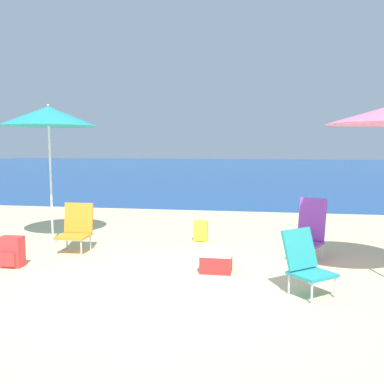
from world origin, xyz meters
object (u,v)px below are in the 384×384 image
beach_umbrella_teal (48,116)px  beach_chair_purple (310,229)px  backpack_yellow (201,231)px  backpack_red (12,252)px  beach_chair_teal (306,261)px  cooler_box (216,261)px  beach_chair_orange (76,227)px

beach_umbrella_teal → beach_chair_purple: (4.45, -0.58, -1.76)m
backpack_yellow → backpack_red: (-2.40, -2.05, 0.03)m
beach_chair_teal → backpack_yellow: 2.95m
beach_chair_teal → beach_chair_purple: bearing=41.8°
backpack_yellow → backpack_red: size_ratio=0.85×
beach_chair_purple → cooler_box: size_ratio=2.13×
beach_chair_teal → cooler_box: (-1.11, 0.67, -0.24)m
cooler_box → beach_chair_teal: bearing=-31.2°
beach_chair_orange → beach_chair_teal: 3.75m
beach_chair_orange → beach_chair_teal: size_ratio=1.05×
beach_chair_teal → beach_chair_orange: bearing=116.7°
backpack_red → cooler_box: bearing=4.7°
beach_chair_teal → cooler_box: size_ratio=1.72×
beach_chair_teal → backpack_yellow: (-1.58, 2.48, -0.20)m
beach_umbrella_teal → cooler_box: 4.03m
beach_chair_orange → beach_chair_purple: (3.67, 0.12, 0.06)m
beach_umbrella_teal → backpack_yellow: 3.37m
beach_umbrella_teal → backpack_yellow: bearing=7.4°
beach_chair_purple → beach_chair_teal: beach_chair_purple is taller
beach_chair_purple → backpack_yellow: (-1.79, 0.92, -0.27)m
beach_umbrella_teal → beach_chair_teal: (4.25, -2.14, -1.83)m
beach_umbrella_teal → backpack_red: bearing=-81.0°
backpack_red → beach_chair_orange: bearing=62.9°
beach_chair_teal → backpack_yellow: beach_chair_teal is taller
beach_chair_purple → backpack_yellow: size_ratio=2.50×
beach_chair_orange → backpack_red: (-0.51, -1.00, -0.18)m
beach_chair_purple → backpack_red: (-4.18, -1.12, -0.24)m
beach_chair_teal → backpack_red: beach_chair_teal is taller
backpack_yellow → beach_chair_purple: bearing=-27.3°
beach_umbrella_teal → backpack_yellow: size_ratio=6.61×
backpack_yellow → backpack_red: bearing=-139.5°
beach_chair_orange → cooler_box: beach_chair_orange is taller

